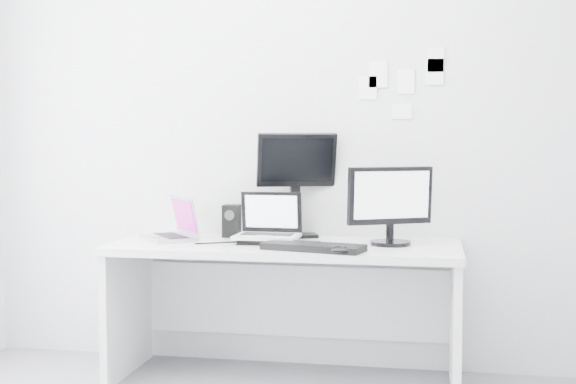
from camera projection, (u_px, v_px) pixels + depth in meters
The scene contains 15 objects.
back_wall at pixel (297, 125), 4.32m from camera, with size 3.60×3.60×0.00m, color #BABCBF.
desk at pixel (285, 313), 4.04m from camera, with size 1.80×0.70×0.73m, color silver.
macbook at pixel (169, 217), 4.16m from camera, with size 0.33×0.24×0.24m, color #AAAAAF.
speaker at pixel (232, 221), 4.28m from camera, with size 0.09×0.09×0.18m, color black.
dell_laptop at pixel (267, 217), 4.02m from camera, with size 0.33×0.25×0.27m, color #B7BABF.
rear_monitor at pixel (296, 184), 4.26m from camera, with size 0.43×0.16×0.59m, color black.
samsung_monitor at pixel (391, 205), 3.95m from camera, with size 0.45×0.21×0.42m, color black.
keyboard at pixel (313, 247), 3.78m from camera, with size 0.50×0.18×0.03m, color black.
mouse at pixel (341, 250), 3.65m from camera, with size 0.12×0.08×0.04m, color black.
wall_note_0 at pixel (378, 75), 4.21m from camera, with size 0.10×0.00×0.14m, color white.
wall_note_1 at pixel (406, 82), 4.19m from camera, with size 0.09×0.00×0.13m, color white.
wall_note_2 at pixel (434, 72), 4.16m from camera, with size 0.10×0.00×0.14m, color white.
wall_note_3 at pixel (402, 111), 4.20m from camera, with size 0.11×0.00×0.08m, color white.
wall_note_4 at pixel (436, 60), 4.15m from camera, with size 0.09×0.00×0.13m, color white.
wall_note_5 at pixel (367, 88), 4.23m from camera, with size 0.10×0.00×0.13m, color white.
Camera 1 is at (0.74, -2.67, 1.28)m, focal length 48.46 mm.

